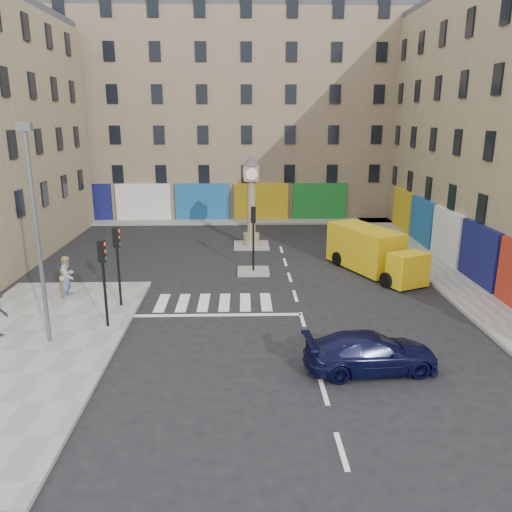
{
  "coord_description": "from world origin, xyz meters",
  "views": [
    {
      "loc": [
        -2.61,
        -19.36,
        8.63
      ],
      "look_at": [
        -1.95,
        4.33,
        2.0
      ],
      "focal_mm": 35.0,
      "sensor_mm": 36.0,
      "label": 1
    }
  ],
  "objects_px": {
    "pedestrian_tan": "(68,276)",
    "clock_pillar": "(251,195)",
    "traffic_light_left_near": "(103,270)",
    "pedestrian_blue": "(67,281)",
    "traffic_light_island": "(253,228)",
    "yellow_van": "(372,251)",
    "navy_sedan": "(371,352)",
    "lamp_post": "(36,225)",
    "traffic_light_left_far": "(117,254)"
  },
  "relations": [
    {
      "from": "lamp_post",
      "to": "traffic_light_island",
      "type": "bearing_deg",
      "value": 48.29
    },
    {
      "from": "traffic_light_left_near",
      "to": "clock_pillar",
      "type": "relative_size",
      "value": 0.61
    },
    {
      "from": "traffic_light_left_near",
      "to": "pedestrian_tan",
      "type": "relative_size",
      "value": 1.84
    },
    {
      "from": "navy_sedan",
      "to": "yellow_van",
      "type": "bearing_deg",
      "value": -19.4
    },
    {
      "from": "traffic_light_island",
      "to": "lamp_post",
      "type": "distance_m",
      "value": 12.52
    },
    {
      "from": "yellow_van",
      "to": "pedestrian_tan",
      "type": "relative_size",
      "value": 3.49
    },
    {
      "from": "pedestrian_blue",
      "to": "pedestrian_tan",
      "type": "relative_size",
      "value": 0.82
    },
    {
      "from": "lamp_post",
      "to": "traffic_light_left_near",
      "type": "bearing_deg",
      "value": 36.38
    },
    {
      "from": "traffic_light_left_far",
      "to": "navy_sedan",
      "type": "bearing_deg",
      "value": -31.39
    },
    {
      "from": "traffic_light_island",
      "to": "pedestrian_tan",
      "type": "height_order",
      "value": "traffic_light_island"
    },
    {
      "from": "yellow_van",
      "to": "pedestrian_tan",
      "type": "distance_m",
      "value": 16.42
    },
    {
      "from": "yellow_van",
      "to": "navy_sedan",
      "type": "bearing_deg",
      "value": -127.74
    },
    {
      "from": "traffic_light_island",
      "to": "pedestrian_blue",
      "type": "xyz_separation_m",
      "value": [
        -9.15,
        -4.18,
        -1.62
      ]
    },
    {
      "from": "traffic_light_island",
      "to": "lamp_post",
      "type": "height_order",
      "value": "lamp_post"
    },
    {
      "from": "pedestrian_tan",
      "to": "clock_pillar",
      "type": "bearing_deg",
      "value": -31.76
    },
    {
      "from": "traffic_light_left_near",
      "to": "traffic_light_left_far",
      "type": "height_order",
      "value": "same"
    },
    {
      "from": "lamp_post",
      "to": "clock_pillar",
      "type": "distance_m",
      "value": 17.31
    },
    {
      "from": "traffic_light_island",
      "to": "pedestrian_blue",
      "type": "distance_m",
      "value": 10.19
    },
    {
      "from": "navy_sedan",
      "to": "pedestrian_tan",
      "type": "bearing_deg",
      "value": 54.57
    },
    {
      "from": "traffic_light_left_near",
      "to": "clock_pillar",
      "type": "xyz_separation_m",
      "value": [
        6.3,
        13.8,
        0.93
      ]
    },
    {
      "from": "clock_pillar",
      "to": "pedestrian_tan",
      "type": "bearing_deg",
      "value": -132.46
    },
    {
      "from": "pedestrian_blue",
      "to": "pedestrian_tan",
      "type": "height_order",
      "value": "pedestrian_tan"
    },
    {
      "from": "traffic_light_island",
      "to": "pedestrian_tan",
      "type": "bearing_deg",
      "value": -156.36
    },
    {
      "from": "traffic_light_island",
      "to": "navy_sedan",
      "type": "height_order",
      "value": "traffic_light_island"
    },
    {
      "from": "clock_pillar",
      "to": "traffic_light_left_far",
      "type": "bearing_deg",
      "value": -118.94
    },
    {
      "from": "traffic_light_island",
      "to": "traffic_light_left_near",
      "type": "bearing_deg",
      "value": -128.93
    },
    {
      "from": "lamp_post",
      "to": "pedestrian_tan",
      "type": "xyz_separation_m",
      "value": [
        -0.95,
        5.19,
        -3.64
      ]
    },
    {
      "from": "clock_pillar",
      "to": "navy_sedan",
      "type": "distance_m",
      "value": 18.24
    },
    {
      "from": "traffic_light_left_far",
      "to": "clock_pillar",
      "type": "height_order",
      "value": "clock_pillar"
    },
    {
      "from": "traffic_light_left_far",
      "to": "pedestrian_blue",
      "type": "height_order",
      "value": "traffic_light_left_far"
    },
    {
      "from": "traffic_light_left_near",
      "to": "pedestrian_blue",
      "type": "distance_m",
      "value": 4.9
    },
    {
      "from": "lamp_post",
      "to": "navy_sedan",
      "type": "relative_size",
      "value": 1.77
    },
    {
      "from": "pedestrian_tan",
      "to": "traffic_light_island",
      "type": "bearing_deg",
      "value": -55.66
    },
    {
      "from": "traffic_light_left_near",
      "to": "navy_sedan",
      "type": "relative_size",
      "value": 0.79
    },
    {
      "from": "traffic_light_island",
      "to": "pedestrian_blue",
      "type": "bearing_deg",
      "value": -155.47
    },
    {
      "from": "traffic_light_left_near",
      "to": "pedestrian_blue",
      "type": "relative_size",
      "value": 2.24
    },
    {
      "from": "traffic_light_island",
      "to": "yellow_van",
      "type": "relative_size",
      "value": 0.53
    },
    {
      "from": "clock_pillar",
      "to": "yellow_van",
      "type": "bearing_deg",
      "value": -41.78
    },
    {
      "from": "traffic_light_left_far",
      "to": "traffic_light_island",
      "type": "bearing_deg",
      "value": 40.6
    },
    {
      "from": "navy_sedan",
      "to": "pedestrian_tan",
      "type": "height_order",
      "value": "pedestrian_tan"
    },
    {
      "from": "traffic_light_island",
      "to": "clock_pillar",
      "type": "distance_m",
      "value": 6.07
    },
    {
      "from": "traffic_light_left_far",
      "to": "lamp_post",
      "type": "distance_m",
      "value": 4.77
    },
    {
      "from": "pedestrian_tan",
      "to": "traffic_light_left_far",
      "type": "bearing_deg",
      "value": -105.36
    },
    {
      "from": "traffic_light_left_near",
      "to": "pedestrian_tan",
      "type": "distance_m",
      "value": 4.97
    },
    {
      "from": "traffic_light_left_near",
      "to": "yellow_van",
      "type": "distance_m",
      "value": 15.26
    },
    {
      "from": "traffic_light_left_near",
      "to": "traffic_light_left_far",
      "type": "bearing_deg",
      "value": 90.0
    },
    {
      "from": "clock_pillar",
      "to": "pedestrian_blue",
      "type": "xyz_separation_m",
      "value": [
        -9.15,
        -10.17,
        -2.57
      ]
    },
    {
      "from": "traffic_light_left_near",
      "to": "clock_pillar",
      "type": "height_order",
      "value": "clock_pillar"
    },
    {
      "from": "lamp_post",
      "to": "pedestrian_tan",
      "type": "distance_m",
      "value": 6.41
    },
    {
      "from": "lamp_post",
      "to": "yellow_van",
      "type": "bearing_deg",
      "value": 31.37
    }
  ]
}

